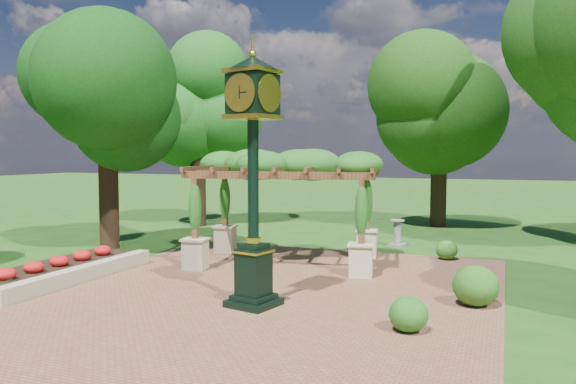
% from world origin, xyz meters
% --- Properties ---
extents(ground, '(120.00, 120.00, 0.00)m').
position_xyz_m(ground, '(0.00, 0.00, 0.00)').
color(ground, '#1E4714').
rests_on(ground, ground).
extents(brick_plaza, '(10.00, 12.00, 0.04)m').
position_xyz_m(brick_plaza, '(0.00, 1.00, 0.02)').
color(brick_plaza, brown).
rests_on(brick_plaza, ground).
extents(border_wall, '(0.35, 5.00, 0.40)m').
position_xyz_m(border_wall, '(-4.60, 0.50, 0.20)').
color(border_wall, '#C6B793').
rests_on(border_wall, ground).
extents(flower_bed, '(1.50, 5.00, 0.36)m').
position_xyz_m(flower_bed, '(-5.50, 0.50, 0.18)').
color(flower_bed, red).
rests_on(flower_bed, ground).
extents(pedestal_clock, '(1.21, 1.21, 5.14)m').
position_xyz_m(pedestal_clock, '(0.22, -0.00, 3.07)').
color(pedestal_clock, black).
rests_on(pedestal_clock, brick_plaza).
extents(pergola, '(5.59, 4.04, 3.21)m').
position_xyz_m(pergola, '(-0.81, 4.39, 2.64)').
color(pergola, beige).
rests_on(pergola, brick_plaza).
extents(sundial, '(0.60, 0.60, 0.90)m').
position_xyz_m(sundial, '(1.58, 8.61, 0.40)').
color(sundial, gray).
rests_on(sundial, ground).
extents(shrub_front, '(0.90, 0.90, 0.62)m').
position_xyz_m(shrub_front, '(3.43, -0.53, 0.35)').
color(shrub_front, '#245B1A').
rests_on(shrub_front, brick_plaza).
extents(shrub_mid, '(1.21, 1.21, 0.84)m').
position_xyz_m(shrub_mid, '(4.44, 1.65, 0.46)').
color(shrub_mid, '#285A19').
rests_on(shrub_mid, brick_plaza).
extents(shrub_back, '(0.68, 0.68, 0.56)m').
position_xyz_m(shrub_back, '(3.40, 6.57, 0.32)').
color(shrub_back, '#2E641D').
rests_on(shrub_back, brick_plaza).
extents(tree_west_near, '(3.97, 3.97, 7.43)m').
position_xyz_m(tree_west_near, '(-7.24, 4.80, 5.10)').
color(tree_west_near, '#311C13').
rests_on(tree_west_near, ground).
extents(tree_west_far, '(4.08, 4.08, 7.79)m').
position_xyz_m(tree_west_far, '(-7.41, 10.88, 5.35)').
color(tree_west_far, black).
rests_on(tree_west_far, ground).
extents(tree_north, '(4.59, 4.59, 7.62)m').
position_xyz_m(tree_north, '(2.27, 14.47, 5.23)').
color(tree_north, '#382316').
rests_on(tree_north, ground).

